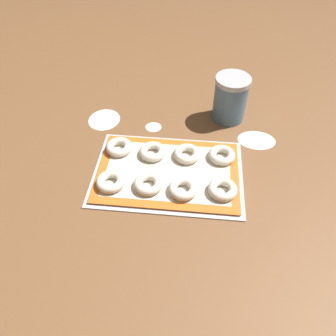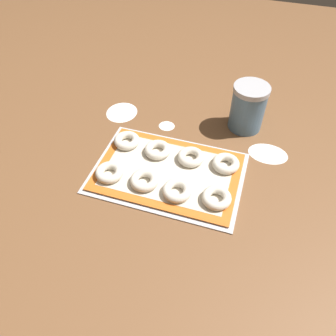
% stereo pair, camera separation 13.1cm
% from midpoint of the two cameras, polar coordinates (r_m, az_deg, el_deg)
% --- Properties ---
extents(ground_plane, '(2.80, 2.80, 0.00)m').
position_cam_midpoint_polar(ground_plane, '(0.95, -2.67, -0.69)').
color(ground_plane, brown).
extents(baking_tray, '(0.42, 0.29, 0.01)m').
position_cam_midpoint_polar(baking_tray, '(0.94, -4.01, -1.09)').
color(baking_tray, silver).
rests_on(baking_tray, ground_plane).
extents(baking_mat, '(0.40, 0.27, 0.00)m').
position_cam_midpoint_polar(baking_mat, '(0.93, -4.02, -0.87)').
color(baking_mat, orange).
rests_on(baking_mat, baking_tray).
extents(bagel_front_far_left, '(0.08, 0.08, 0.02)m').
position_cam_midpoint_polar(bagel_front_far_left, '(0.91, -14.09, -2.65)').
color(bagel_front_far_left, silver).
rests_on(bagel_front_far_left, baking_mat).
extents(bagel_front_mid_left, '(0.08, 0.08, 0.02)m').
position_cam_midpoint_polar(bagel_front_mid_left, '(0.89, -7.71, -3.10)').
color(bagel_front_mid_left, silver).
rests_on(bagel_front_mid_left, baking_mat).
extents(bagel_front_mid_right, '(0.08, 0.08, 0.02)m').
position_cam_midpoint_polar(bagel_front_mid_right, '(0.87, -1.65, -3.97)').
color(bagel_front_mid_right, silver).
rests_on(bagel_front_mid_right, baking_mat).
extents(bagel_front_far_right, '(0.08, 0.08, 0.02)m').
position_cam_midpoint_polar(bagel_front_far_right, '(0.87, 5.29, -4.06)').
color(bagel_front_far_right, silver).
rests_on(bagel_front_far_right, baking_mat).
extents(bagel_back_far_left, '(0.08, 0.08, 0.02)m').
position_cam_midpoint_polar(bagel_back_far_left, '(1.00, -12.27, 3.31)').
color(bagel_back_far_left, silver).
rests_on(bagel_back_far_left, baking_mat).
extents(bagel_back_mid_left, '(0.08, 0.08, 0.02)m').
position_cam_midpoint_polar(bagel_back_mid_left, '(0.97, -6.58, 2.55)').
color(bagel_back_mid_left, silver).
rests_on(bagel_back_mid_left, baking_mat).
extents(bagel_back_mid_right, '(0.08, 0.08, 0.02)m').
position_cam_midpoint_polar(bagel_back_mid_right, '(0.96, -0.56, 2.19)').
color(bagel_back_mid_right, silver).
rests_on(bagel_back_mid_right, baking_mat).
extents(bagel_back_far_right, '(0.08, 0.08, 0.02)m').
position_cam_midpoint_polar(bagel_back_far_right, '(0.96, 5.54, 1.96)').
color(bagel_back_far_right, silver).
rests_on(bagel_back_far_right, baking_mat).
extents(flour_canister, '(0.11, 0.11, 0.15)m').
position_cam_midpoint_polar(flour_canister, '(1.09, 7.39, 11.71)').
color(flour_canister, slate).
rests_on(flour_canister, ground_plane).
extents(flour_patch_near, '(0.12, 0.09, 0.00)m').
position_cam_midpoint_polar(flour_patch_near, '(1.06, 11.80, 4.57)').
color(flour_patch_near, white).
rests_on(flour_patch_near, ground_plane).
extents(flour_patch_far, '(0.11, 0.11, 0.00)m').
position_cam_midpoint_polar(flour_patch_far, '(1.15, -14.33, 8.01)').
color(flour_patch_far, white).
rests_on(flour_patch_far, ground_plane).
extents(flour_patch_side, '(0.05, 0.05, 0.00)m').
position_cam_midpoint_polar(flour_patch_side, '(1.09, -6.03, 6.93)').
color(flour_patch_side, white).
rests_on(flour_patch_side, ground_plane).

